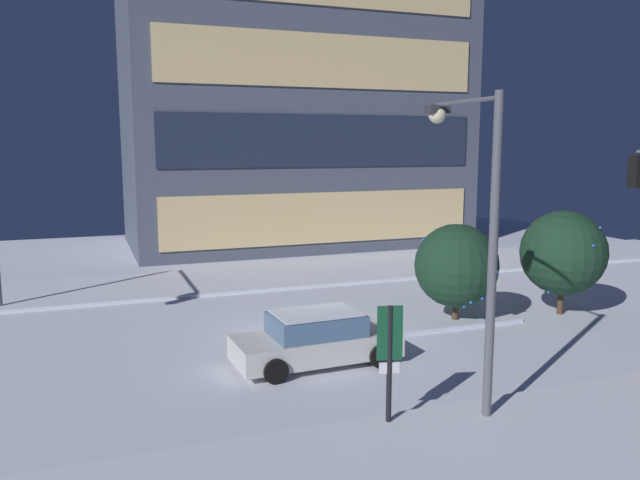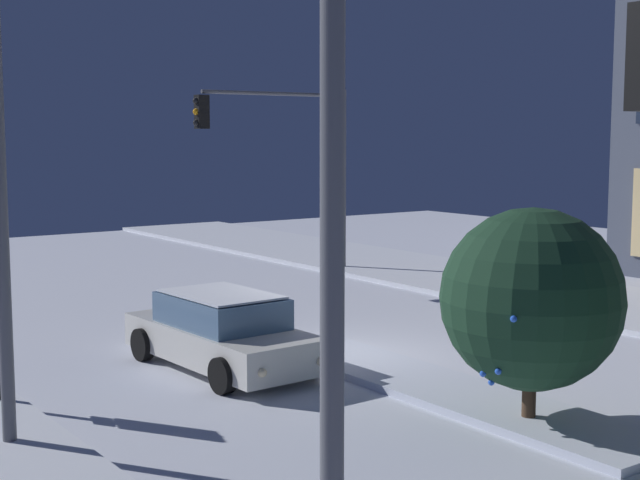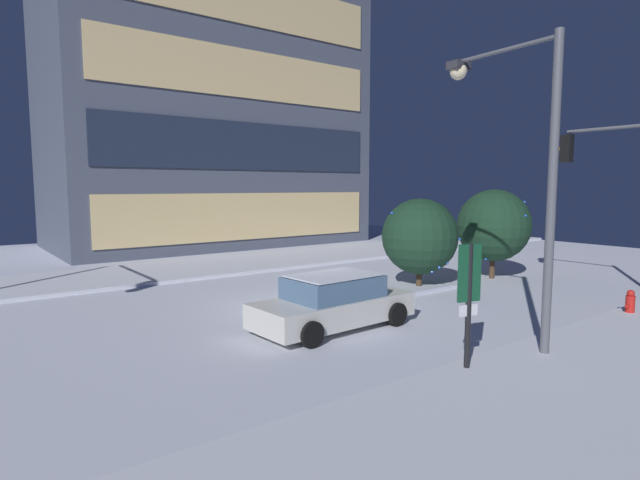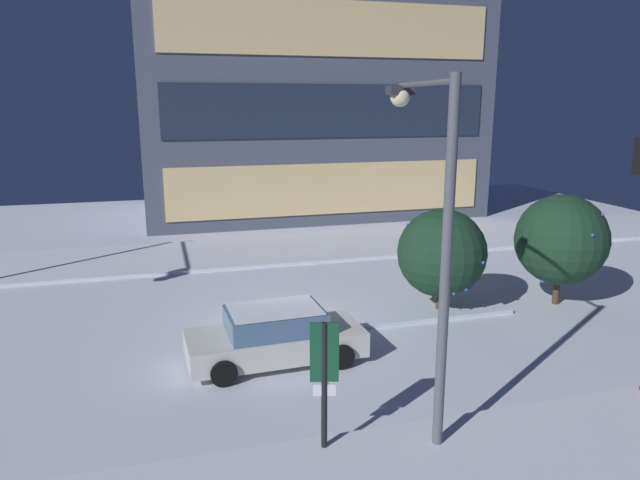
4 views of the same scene
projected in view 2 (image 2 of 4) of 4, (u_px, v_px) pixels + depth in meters
ground at (343, 357)px, 18.82m from camera, size 52.00×52.00×0.00m
curb_strip_far at (618, 306)px, 24.05m from camera, size 52.00×5.20×0.14m
median_strip at (438, 388)px, 16.26m from camera, size 9.00×1.80×0.14m
car_near at (222, 333)px, 17.81m from camera, size 4.77×2.24×1.49m
traffic_light_corner_far_left at (286, 143)px, 28.97m from camera, size 0.32×5.65×6.01m
traffic_light_corner_near_right at (490, 175)px, 7.41m from camera, size 0.32×4.07×6.07m
street_lamp_arched at (59, 121)px, 13.19m from camera, size 0.56×3.06×7.21m
decorated_tree_median at (532, 299)px, 14.17m from camera, size 2.85×2.85×3.44m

